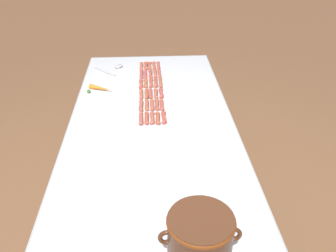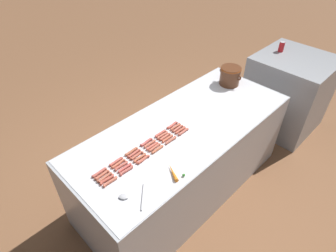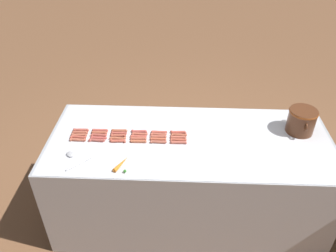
{
  "view_description": "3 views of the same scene",
  "coord_description": "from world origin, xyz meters",
  "px_view_note": "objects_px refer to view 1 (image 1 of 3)",
  "views": [
    {
      "loc": [
        0.01,
        1.72,
        1.93
      ],
      "look_at": [
        -0.08,
        0.12,
        0.96
      ],
      "focal_mm": 39.02,
      "sensor_mm": 36.0,
      "label": 1
    },
    {
      "loc": [
        1.29,
        -1.51,
        2.5
      ],
      "look_at": [
        -0.02,
        -0.2,
        0.97
      ],
      "focal_mm": 29.89,
      "sensor_mm": 36.0,
      "label": 2
    },
    {
      "loc": [
        2.12,
        -0.08,
        2.53
      ],
      "look_at": [
        -0.09,
        -0.18,
        0.93
      ],
      "focal_mm": 36.36,
      "sensor_mm": 36.0,
      "label": 3
    }
  ],
  "objects_px": {
    "hot_dog_2": "(161,83)",
    "hot_dog_22": "(147,105)",
    "hot_dog_14": "(151,83)",
    "hot_dog_21": "(147,94)",
    "hot_dog_18": "(146,66)",
    "hot_dog_19": "(146,74)",
    "hot_dog_5": "(164,117)",
    "hot_dog_11": "(158,118)",
    "hot_dog_23": "(147,118)",
    "hot_dog_0": "(158,65)",
    "serving_spoon": "(114,68)",
    "hot_dog_24": "(141,66)",
    "hot_dog_9": "(156,94)",
    "hot_dog_29": "(141,118)",
    "hot_dog_1": "(159,74)",
    "hot_dog_12": "(150,66)",
    "hot_dog_28": "(141,106)",
    "bean_pot": "(200,238)",
    "hot_dog_6": "(154,65)",
    "hot_dog_16": "(152,105)",
    "carrot": "(100,88)",
    "hot_dog_10": "(157,105)",
    "hot_dog_26": "(141,84)",
    "hot_dog_17": "(152,118)",
    "hot_dog_3": "(161,93)",
    "hot_dog_15": "(151,93)",
    "hot_dog_7": "(155,74)",
    "hot_dog_13": "(151,74)",
    "hot_dog_25": "(142,74)",
    "hot_dog_27": "(141,94)",
    "hot_dog_20": "(146,83)"
  },
  "relations": [
    {
      "from": "hot_dog_29",
      "to": "hot_dog_17",
      "type": "bearing_deg",
      "value": -176.95
    },
    {
      "from": "hot_dog_3",
      "to": "hot_dog_20",
      "type": "relative_size",
      "value": 1.0
    },
    {
      "from": "hot_dog_7",
      "to": "hot_dog_24",
      "type": "relative_size",
      "value": 1.0
    },
    {
      "from": "hot_dog_9",
      "to": "hot_dog_18",
      "type": "bearing_deg",
      "value": -82.69
    },
    {
      "from": "hot_dog_3",
      "to": "hot_dog_12",
      "type": "xyz_separation_m",
      "value": [
        0.07,
        -0.48,
        0.0
      ]
    },
    {
      "from": "hot_dog_23",
      "to": "serving_spoon",
      "type": "distance_m",
      "value": 0.81
    },
    {
      "from": "bean_pot",
      "to": "hot_dog_10",
      "type": "bearing_deg",
      "value": -84.57
    },
    {
      "from": "hot_dog_22",
      "to": "hot_dog_5",
      "type": "bearing_deg",
      "value": 121.58
    },
    {
      "from": "hot_dog_6",
      "to": "hot_dog_10",
      "type": "xyz_separation_m",
      "value": [
        -0.0,
        0.63,
        0.0
      ]
    },
    {
      "from": "hot_dog_3",
      "to": "hot_dog_15",
      "type": "height_order",
      "value": "same"
    },
    {
      "from": "hot_dog_26",
      "to": "hot_dog_11",
      "type": "bearing_deg",
      "value": 101.77
    },
    {
      "from": "hot_dog_18",
      "to": "bean_pot",
      "type": "relative_size",
      "value": 0.47
    },
    {
      "from": "hot_dog_3",
      "to": "hot_dog_11",
      "type": "bearing_deg",
      "value": 84.24
    },
    {
      "from": "hot_dog_2",
      "to": "hot_dog_22",
      "type": "distance_m",
      "value": 0.34
    },
    {
      "from": "hot_dog_23",
      "to": "hot_dog_12",
      "type": "bearing_deg",
      "value": -92.17
    },
    {
      "from": "hot_dog_18",
      "to": "serving_spoon",
      "type": "relative_size",
      "value": 0.6
    },
    {
      "from": "hot_dog_17",
      "to": "hot_dog_19",
      "type": "distance_m",
      "value": 0.63
    },
    {
      "from": "hot_dog_11",
      "to": "hot_dog_14",
      "type": "relative_size",
      "value": 1.0
    },
    {
      "from": "hot_dog_29",
      "to": "hot_dog_27",
      "type": "bearing_deg",
      "value": -89.96
    },
    {
      "from": "hot_dog_26",
      "to": "hot_dog_27",
      "type": "distance_m",
      "value": 0.16
    },
    {
      "from": "hot_dog_12",
      "to": "hot_dog_16",
      "type": "distance_m",
      "value": 0.64
    },
    {
      "from": "hot_dog_29",
      "to": "hot_dog_11",
      "type": "bearing_deg",
      "value": 179.12
    },
    {
      "from": "hot_dog_5",
      "to": "hot_dog_12",
      "type": "height_order",
      "value": "same"
    },
    {
      "from": "hot_dog_13",
      "to": "hot_dog_14",
      "type": "relative_size",
      "value": 1.0
    },
    {
      "from": "hot_dog_6",
      "to": "hot_dog_27",
      "type": "xyz_separation_m",
      "value": [
        0.09,
        0.48,
        0.0
      ]
    },
    {
      "from": "hot_dog_14",
      "to": "hot_dog_13",
      "type": "bearing_deg",
      "value": -89.43
    },
    {
      "from": "hot_dog_21",
      "to": "hot_dog_28",
      "type": "xyz_separation_m",
      "value": [
        0.03,
        0.16,
        0.0
      ]
    },
    {
      "from": "hot_dog_9",
      "to": "carrot",
      "type": "height_order",
      "value": "carrot"
    },
    {
      "from": "hot_dog_10",
      "to": "hot_dog_5",
      "type": "bearing_deg",
      "value": 102.53
    },
    {
      "from": "hot_dog_11",
      "to": "bean_pot",
      "type": "distance_m",
      "value": 0.99
    },
    {
      "from": "hot_dog_11",
      "to": "hot_dog_5",
      "type": "bearing_deg",
      "value": -171.42
    },
    {
      "from": "hot_dog_12",
      "to": "hot_dog_0",
      "type": "bearing_deg",
      "value": -179.41
    },
    {
      "from": "hot_dog_14",
      "to": "hot_dog_22",
      "type": "relative_size",
      "value": 1.0
    },
    {
      "from": "hot_dog_12",
      "to": "hot_dog_25",
      "type": "xyz_separation_m",
      "value": [
        0.06,
        0.16,
        0.0
      ]
    },
    {
      "from": "hot_dog_7",
      "to": "hot_dog_9",
      "type": "height_order",
      "value": "same"
    },
    {
      "from": "hot_dog_19",
      "to": "hot_dog_5",
      "type": "bearing_deg",
      "value": 99.29
    },
    {
      "from": "hot_dog_21",
      "to": "hot_dog_18",
      "type": "bearing_deg",
      "value": -89.82
    },
    {
      "from": "hot_dog_7",
      "to": "hot_dog_18",
      "type": "distance_m",
      "value": 0.17
    },
    {
      "from": "hot_dog_6",
      "to": "hot_dog_11",
      "type": "height_order",
      "value": "same"
    },
    {
      "from": "hot_dog_10",
      "to": "bean_pot",
      "type": "bearing_deg",
      "value": 95.43
    },
    {
      "from": "hot_dog_14",
      "to": "carrot",
      "type": "height_order",
      "value": "carrot"
    },
    {
      "from": "hot_dog_16",
      "to": "carrot",
      "type": "xyz_separation_m",
      "value": [
        0.34,
        -0.24,
        0.0
      ]
    },
    {
      "from": "hot_dog_2",
      "to": "hot_dog_29",
      "type": "bearing_deg",
      "value": 74.74
    },
    {
      "from": "hot_dog_1",
      "to": "hot_dog_12",
      "type": "xyz_separation_m",
      "value": [
        0.07,
        -0.16,
        0.0
      ]
    },
    {
      "from": "hot_dog_7",
      "to": "hot_dog_13",
      "type": "bearing_deg",
      "value": 4.06
    },
    {
      "from": "hot_dog_24",
      "to": "hot_dog_9",
      "type": "bearing_deg",
      "value": 101.37
    },
    {
      "from": "hot_dog_21",
      "to": "hot_dog_28",
      "type": "bearing_deg",
      "value": 78.0
    },
    {
      "from": "hot_dog_23",
      "to": "hot_dog_0",
      "type": "bearing_deg",
      "value": -96.8
    },
    {
      "from": "hot_dog_1",
      "to": "hot_dog_13",
      "type": "height_order",
      "value": "same"
    },
    {
      "from": "hot_dog_5",
      "to": "hot_dog_20",
      "type": "bearing_deg",
      "value": -77.85
    }
  ]
}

